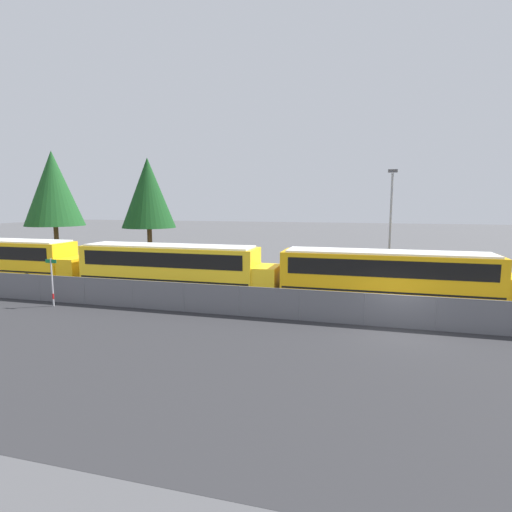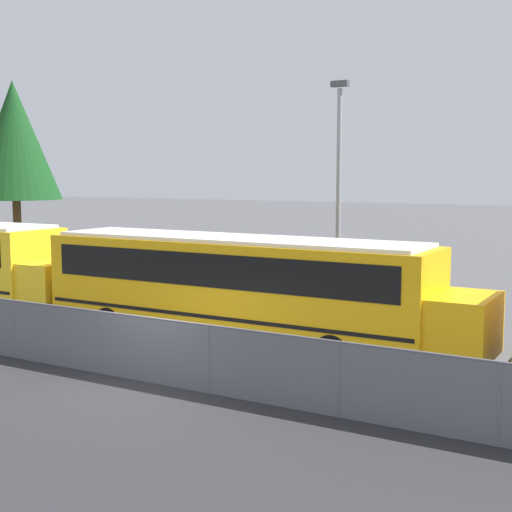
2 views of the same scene
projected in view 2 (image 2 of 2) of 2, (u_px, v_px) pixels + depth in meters
ground_plane at (154, 383)px, 16.12m from camera, size 200.00×200.00×0.00m
fence at (154, 350)px, 16.03m from camera, size 105.36×0.07×1.53m
school_bus_3 at (242, 282)px, 19.48m from camera, size 12.77×2.50×3.01m
light_pole at (339, 186)px, 24.25m from camera, size 0.60×0.24×7.83m
tree_1 at (14, 141)px, 38.30m from camera, size 4.89×4.89×9.71m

